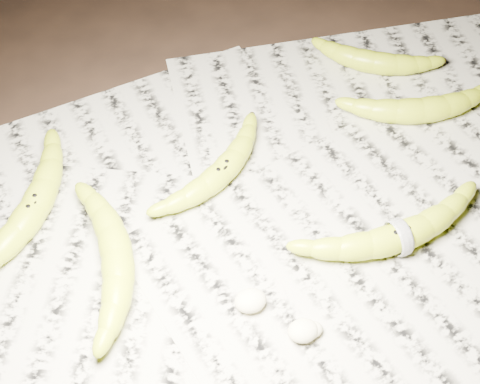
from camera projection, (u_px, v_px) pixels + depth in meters
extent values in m
plane|color=black|center=(246.00, 234.00, 0.85)|extent=(3.00, 3.00, 0.00)
cube|color=#AAA792|center=(265.00, 228.00, 0.85)|extent=(0.90, 0.70, 0.01)
torus|color=white|center=(399.00, 236.00, 0.82)|extent=(0.01, 0.05, 0.05)
ellipsoid|color=beige|center=(251.00, 299.00, 0.77)|extent=(0.04, 0.03, 0.02)
ellipsoid|color=beige|center=(303.00, 329.00, 0.75)|extent=(0.04, 0.03, 0.02)
ellipsoid|color=beige|center=(312.00, 328.00, 0.75)|extent=(0.02, 0.02, 0.01)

